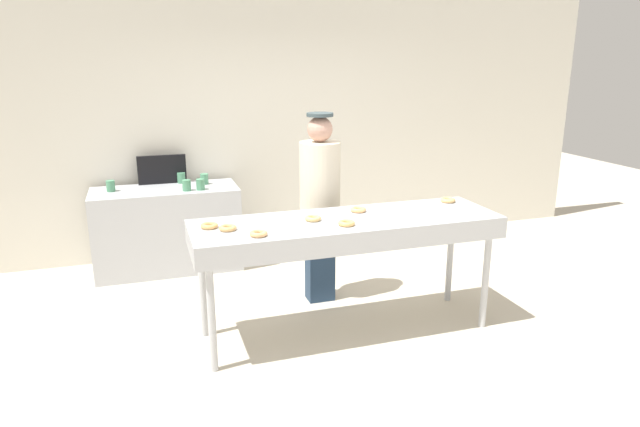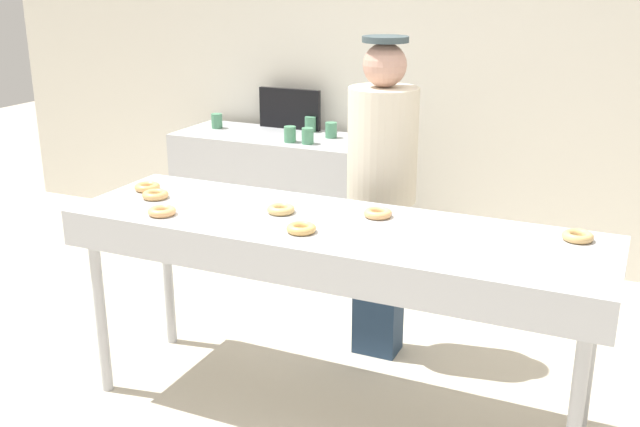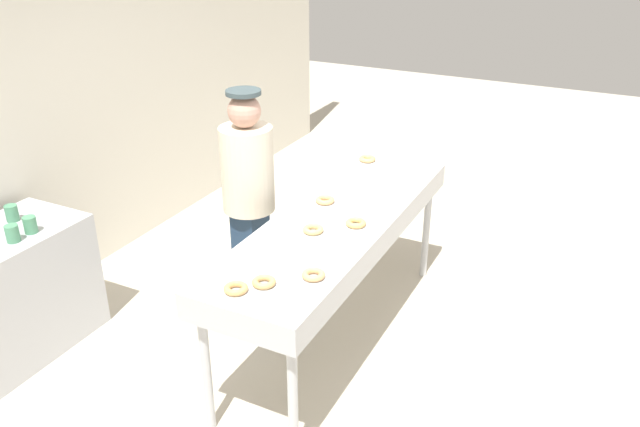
{
  "view_description": "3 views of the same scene",
  "coord_description": "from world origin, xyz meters",
  "px_view_note": "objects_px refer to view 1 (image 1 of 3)",
  "views": [
    {
      "loc": [
        -1.49,
        -3.92,
        2.18
      ],
      "look_at": [
        -0.2,
        0.09,
        1.0
      ],
      "focal_mm": 31.44,
      "sensor_mm": 36.0,
      "label": 1
    },
    {
      "loc": [
        1.23,
        -2.83,
        2.02
      ],
      "look_at": [
        -0.04,
        -0.05,
        1.02
      ],
      "focal_mm": 41.49,
      "sensor_mm": 36.0,
      "label": 2
    },
    {
      "loc": [
        -3.42,
        -1.6,
        2.79
      ],
      "look_at": [
        -0.17,
        0.04,
        1.05
      ],
      "focal_mm": 36.2,
      "sensor_mm": 36.0,
      "label": 3
    }
  ],
  "objects_px": {
    "paper_cup_0": "(111,186)",
    "paper_cup_3": "(204,179)",
    "glazed_donut_4": "(346,223)",
    "glazed_donut_5": "(209,226)",
    "prep_counter": "(168,229)",
    "worker_baker": "(320,195)",
    "paper_cup_4": "(181,178)",
    "paper_cup_2": "(200,184)",
    "glazed_donut_0": "(448,200)",
    "fryer_conveyor": "(347,229)",
    "paper_cup_1": "(187,185)",
    "glazed_donut_3": "(258,234)",
    "glazed_donut_1": "(313,218)",
    "glazed_donut_2": "(228,228)",
    "menu_display": "(162,169)",
    "glazed_donut_6": "(358,210)"
  },
  "relations": [
    {
      "from": "glazed_donut_3",
      "to": "paper_cup_2",
      "type": "relative_size",
      "value": 1.15
    },
    {
      "from": "fryer_conveyor",
      "to": "paper_cup_1",
      "type": "bearing_deg",
      "value": 121.74
    },
    {
      "from": "paper_cup_3",
      "to": "glazed_donut_2",
      "type": "bearing_deg",
      "value": -91.79
    },
    {
      "from": "glazed_donut_4",
      "to": "paper_cup_3",
      "type": "height_order",
      "value": "glazed_donut_4"
    },
    {
      "from": "fryer_conveyor",
      "to": "prep_counter",
      "type": "distance_m",
      "value": 2.34
    },
    {
      "from": "glazed_donut_0",
      "to": "glazed_donut_1",
      "type": "relative_size",
      "value": 1.0
    },
    {
      "from": "paper_cup_0",
      "to": "paper_cup_3",
      "type": "relative_size",
      "value": 1.0
    },
    {
      "from": "paper_cup_1",
      "to": "glazed_donut_4",
      "type": "bearing_deg",
      "value": -62.13
    },
    {
      "from": "glazed_donut_4",
      "to": "worker_baker",
      "type": "xyz_separation_m",
      "value": [
        0.06,
        0.84,
        0.01
      ]
    },
    {
      "from": "glazed_donut_0",
      "to": "glazed_donut_5",
      "type": "bearing_deg",
      "value": -176.33
    },
    {
      "from": "glazed_donut_6",
      "to": "paper_cup_4",
      "type": "bearing_deg",
      "value": 122.58
    },
    {
      "from": "menu_display",
      "to": "paper_cup_0",
      "type": "bearing_deg",
      "value": -157.06
    },
    {
      "from": "prep_counter",
      "to": "glazed_donut_5",
      "type": "bearing_deg",
      "value": -82.63
    },
    {
      "from": "glazed_donut_1",
      "to": "menu_display",
      "type": "distance_m",
      "value": 2.36
    },
    {
      "from": "glazed_donut_0",
      "to": "glazed_donut_1",
      "type": "bearing_deg",
      "value": -171.96
    },
    {
      "from": "glazed_donut_4",
      "to": "glazed_donut_5",
      "type": "relative_size",
      "value": 1.0
    },
    {
      "from": "glazed_donut_1",
      "to": "paper_cup_0",
      "type": "height_order",
      "value": "glazed_donut_1"
    },
    {
      "from": "prep_counter",
      "to": "glazed_donut_3",
      "type": "bearing_deg",
      "value": -75.67
    },
    {
      "from": "paper_cup_2",
      "to": "paper_cup_4",
      "type": "relative_size",
      "value": 1.0
    },
    {
      "from": "paper_cup_1",
      "to": "glazed_donut_2",
      "type": "bearing_deg",
      "value": -85.32
    },
    {
      "from": "glazed_donut_4",
      "to": "menu_display",
      "type": "distance_m",
      "value": 2.63
    },
    {
      "from": "glazed_donut_6",
      "to": "paper_cup_2",
      "type": "xyz_separation_m",
      "value": [
        -1.1,
        1.58,
        -0.05
      ]
    },
    {
      "from": "paper_cup_0",
      "to": "paper_cup_3",
      "type": "distance_m",
      "value": 0.94
    },
    {
      "from": "paper_cup_2",
      "to": "paper_cup_3",
      "type": "distance_m",
      "value": 0.26
    },
    {
      "from": "worker_baker",
      "to": "paper_cup_4",
      "type": "height_order",
      "value": "worker_baker"
    },
    {
      "from": "worker_baker",
      "to": "paper_cup_3",
      "type": "xyz_separation_m",
      "value": [
        -0.86,
        1.32,
        -0.07
      ]
    },
    {
      "from": "glazed_donut_0",
      "to": "paper_cup_3",
      "type": "xyz_separation_m",
      "value": [
        -1.89,
        1.78,
        -0.05
      ]
    },
    {
      "from": "paper_cup_0",
      "to": "glazed_donut_4",
      "type": "bearing_deg",
      "value": -50.55
    },
    {
      "from": "worker_baker",
      "to": "paper_cup_1",
      "type": "height_order",
      "value": "worker_baker"
    },
    {
      "from": "glazed_donut_3",
      "to": "paper_cup_4",
      "type": "height_order",
      "value": "glazed_donut_3"
    },
    {
      "from": "glazed_donut_1",
      "to": "prep_counter",
      "type": "bearing_deg",
      "value": 118.66
    },
    {
      "from": "glazed_donut_5",
      "to": "glazed_donut_6",
      "type": "distance_m",
      "value": 1.21
    },
    {
      "from": "glazed_donut_0",
      "to": "glazed_donut_2",
      "type": "relative_size",
      "value": 1.0
    },
    {
      "from": "glazed_donut_5",
      "to": "paper_cup_2",
      "type": "xyz_separation_m",
      "value": [
        0.12,
        1.66,
        -0.05
      ]
    },
    {
      "from": "glazed_donut_0",
      "to": "paper_cup_2",
      "type": "height_order",
      "value": "glazed_donut_0"
    },
    {
      "from": "glazed_donut_5",
      "to": "prep_counter",
      "type": "height_order",
      "value": "glazed_donut_5"
    },
    {
      "from": "glazed_donut_3",
      "to": "glazed_donut_6",
      "type": "bearing_deg",
      "value": 22.7
    },
    {
      "from": "fryer_conveyor",
      "to": "paper_cup_1",
      "type": "distance_m",
      "value": 2.05
    },
    {
      "from": "glazed_donut_1",
      "to": "worker_baker",
      "type": "xyz_separation_m",
      "value": [
        0.26,
        0.64,
        0.01
      ]
    },
    {
      "from": "glazed_donut_0",
      "to": "worker_baker",
      "type": "xyz_separation_m",
      "value": [
        -1.02,
        0.46,
        0.01
      ]
    },
    {
      "from": "glazed_donut_4",
      "to": "paper_cup_0",
      "type": "xyz_separation_m",
      "value": [
        -1.74,
        2.11,
        -0.05
      ]
    },
    {
      "from": "glazed_donut_0",
      "to": "prep_counter",
      "type": "relative_size",
      "value": 0.09
    },
    {
      "from": "glazed_donut_4",
      "to": "glazed_donut_0",
      "type": "bearing_deg",
      "value": 19.39
    },
    {
      "from": "fryer_conveyor",
      "to": "paper_cup_4",
      "type": "height_order",
      "value": "paper_cup_4"
    },
    {
      "from": "glazed_donut_3",
      "to": "glazed_donut_4",
      "type": "height_order",
      "value": "same"
    },
    {
      "from": "glazed_donut_1",
      "to": "glazed_donut_2",
      "type": "bearing_deg",
      "value": -175.8
    },
    {
      "from": "fryer_conveyor",
      "to": "worker_baker",
      "type": "xyz_separation_m",
      "value": [
        -0.01,
        0.67,
        0.12
      ]
    },
    {
      "from": "glazed_donut_4",
      "to": "prep_counter",
      "type": "height_order",
      "value": "glazed_donut_4"
    },
    {
      "from": "glazed_donut_2",
      "to": "paper_cup_0",
      "type": "bearing_deg",
      "value": 114.0
    },
    {
      "from": "glazed_donut_2",
      "to": "paper_cup_3",
      "type": "height_order",
      "value": "glazed_donut_2"
    }
  ]
}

